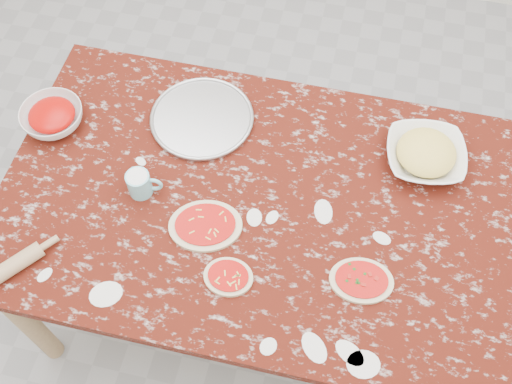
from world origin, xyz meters
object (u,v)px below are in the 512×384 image
object	(u,v)px
worktable	(256,213)
flour_mug	(140,184)
pizza_tray	(202,119)
sauce_bowl	(53,117)
cheese_bowl	(425,156)
rolling_pin	(3,272)

from	to	relation	value
worktable	flour_mug	world-z (taller)	flour_mug
flour_mug	worktable	bearing A→B (deg)	7.51
pizza_tray	sauce_bowl	distance (m)	0.49
pizza_tray	cheese_bowl	size ratio (longest dim) A/B	1.35
worktable	cheese_bowl	size ratio (longest dim) A/B	6.37
pizza_tray	flour_mug	size ratio (longest dim) A/B	3.09
sauce_bowl	flour_mug	distance (m)	0.42
pizza_tray	cheese_bowl	bearing A→B (deg)	-0.15
worktable	pizza_tray	bearing A→B (deg)	132.97
worktable	rolling_pin	distance (m)	0.77
worktable	rolling_pin	xyz separation A→B (m)	(-0.65, -0.41, 0.11)
worktable	cheese_bowl	world-z (taller)	cheese_bowl
flour_mug	pizza_tray	bearing A→B (deg)	71.09
pizza_tray	rolling_pin	distance (m)	0.78
sauce_bowl	rolling_pin	xyz separation A→B (m)	(0.08, -0.55, -0.01)
cheese_bowl	rolling_pin	xyz separation A→B (m)	(-1.14, -0.67, -0.01)
pizza_tray	sauce_bowl	bearing A→B (deg)	-165.52
worktable	pizza_tray	xyz separation A→B (m)	(-0.25, 0.27, 0.09)
worktable	cheese_bowl	distance (m)	0.57
pizza_tray	cheese_bowl	xyz separation A→B (m)	(0.74, -0.00, 0.02)
sauce_bowl	cheese_bowl	size ratio (longest dim) A/B	0.82
flour_mug	rolling_pin	distance (m)	0.46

